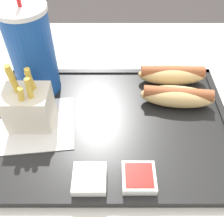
{
  "coord_description": "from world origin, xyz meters",
  "views": [
    {
      "loc": [
        0.04,
        -0.29,
        1.1
      ],
      "look_at": [
        0.04,
        0.03,
        0.76
      ],
      "focal_mm": 42.0,
      "sensor_mm": 36.0,
      "label": 1
    }
  ],
  "objects_px": {
    "soda_cup": "(33,52)",
    "sauce_cup_mayo": "(90,179)",
    "hot_dog_near": "(178,96)",
    "sauce_cup_ketchup": "(139,178)",
    "hot_dog_far": "(173,74)",
    "fries_carton": "(30,106)"
  },
  "relations": [
    {
      "from": "hot_dog_far",
      "to": "hot_dog_near",
      "type": "relative_size",
      "value": 0.98
    },
    {
      "from": "soda_cup",
      "to": "hot_dog_far",
      "type": "height_order",
      "value": "soda_cup"
    },
    {
      "from": "fries_carton",
      "to": "sauce_cup_ketchup",
      "type": "distance_m",
      "value": 0.22
    },
    {
      "from": "fries_carton",
      "to": "sauce_cup_mayo",
      "type": "distance_m",
      "value": 0.17
    },
    {
      "from": "fries_carton",
      "to": "hot_dog_far",
      "type": "bearing_deg",
      "value": 22.69
    },
    {
      "from": "hot_dog_far",
      "to": "fries_carton",
      "type": "xyz_separation_m",
      "value": [
        -0.27,
        -0.11,
        0.02
      ]
    },
    {
      "from": "sauce_cup_mayo",
      "to": "fries_carton",
      "type": "bearing_deg",
      "value": 132.05
    },
    {
      "from": "hot_dog_near",
      "to": "soda_cup",
      "type": "bearing_deg",
      "value": 169.9
    },
    {
      "from": "soda_cup",
      "to": "fries_carton",
      "type": "relative_size",
      "value": 1.65
    },
    {
      "from": "sauce_cup_ketchup",
      "to": "soda_cup",
      "type": "bearing_deg",
      "value": 131.05
    },
    {
      "from": "hot_dog_near",
      "to": "hot_dog_far",
      "type": "bearing_deg",
      "value": 90.0
    },
    {
      "from": "fries_carton",
      "to": "sauce_cup_mayo",
      "type": "relative_size",
      "value": 2.51
    },
    {
      "from": "soda_cup",
      "to": "sauce_cup_mayo",
      "type": "bearing_deg",
      "value": -62.31
    },
    {
      "from": "hot_dog_near",
      "to": "sauce_cup_ketchup",
      "type": "height_order",
      "value": "hot_dog_near"
    },
    {
      "from": "hot_dog_far",
      "to": "fries_carton",
      "type": "height_order",
      "value": "fries_carton"
    },
    {
      "from": "soda_cup",
      "to": "hot_dog_near",
      "type": "distance_m",
      "value": 0.29
    },
    {
      "from": "hot_dog_near",
      "to": "sauce_cup_mayo",
      "type": "relative_size",
      "value": 2.88
    },
    {
      "from": "hot_dog_far",
      "to": "hot_dog_near",
      "type": "bearing_deg",
      "value": -90.0
    },
    {
      "from": "hot_dog_far",
      "to": "hot_dog_near",
      "type": "xyz_separation_m",
      "value": [
        0.0,
        -0.07,
        -0.0
      ]
    },
    {
      "from": "hot_dog_far",
      "to": "hot_dog_near",
      "type": "distance_m",
      "value": 0.07
    },
    {
      "from": "soda_cup",
      "to": "hot_dog_far",
      "type": "distance_m",
      "value": 0.28
    },
    {
      "from": "sauce_cup_mayo",
      "to": "sauce_cup_ketchup",
      "type": "height_order",
      "value": "same"
    }
  ]
}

